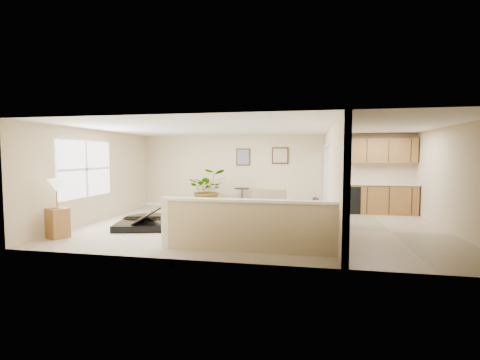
% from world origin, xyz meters
% --- Properties ---
extents(floor, '(9.00, 9.00, 0.00)m').
position_xyz_m(floor, '(0.00, 0.00, 0.00)').
color(floor, tan).
rests_on(floor, ground).
extents(back_wall, '(9.00, 0.04, 2.50)m').
position_xyz_m(back_wall, '(0.00, 3.00, 1.25)').
color(back_wall, beige).
rests_on(back_wall, floor).
extents(front_wall, '(9.00, 0.04, 2.50)m').
position_xyz_m(front_wall, '(0.00, -3.00, 1.25)').
color(front_wall, beige).
rests_on(front_wall, floor).
extents(left_wall, '(0.04, 6.00, 2.50)m').
position_xyz_m(left_wall, '(-4.50, 0.00, 1.25)').
color(left_wall, beige).
rests_on(left_wall, floor).
extents(right_wall, '(0.04, 6.00, 2.50)m').
position_xyz_m(right_wall, '(4.50, 0.00, 1.25)').
color(right_wall, beige).
rests_on(right_wall, floor).
extents(ceiling, '(9.00, 6.00, 0.04)m').
position_xyz_m(ceiling, '(0.00, 0.00, 2.50)').
color(ceiling, white).
rests_on(ceiling, back_wall).
extents(kitchen_vinyl, '(2.70, 6.00, 0.01)m').
position_xyz_m(kitchen_vinyl, '(3.15, 0.00, 0.00)').
color(kitchen_vinyl, tan).
rests_on(kitchen_vinyl, floor).
extents(interior_partition, '(0.18, 5.99, 2.50)m').
position_xyz_m(interior_partition, '(1.80, 0.25, 1.22)').
color(interior_partition, beige).
rests_on(interior_partition, floor).
extents(pony_half_wall, '(3.42, 0.22, 1.00)m').
position_xyz_m(pony_half_wall, '(0.08, -2.30, 0.52)').
color(pony_half_wall, beige).
rests_on(pony_half_wall, floor).
extents(left_window, '(0.05, 2.15, 1.45)m').
position_xyz_m(left_window, '(-4.49, -0.50, 1.45)').
color(left_window, white).
rests_on(left_window, left_wall).
extents(wall_art_left, '(0.48, 0.04, 0.58)m').
position_xyz_m(wall_art_left, '(-0.95, 2.97, 1.75)').
color(wall_art_left, '#362513').
rests_on(wall_art_left, back_wall).
extents(wall_mirror, '(0.55, 0.04, 0.55)m').
position_xyz_m(wall_mirror, '(0.30, 2.97, 1.80)').
color(wall_mirror, '#362513').
rests_on(wall_mirror, back_wall).
extents(kitchen_cabinets, '(2.36, 0.65, 2.33)m').
position_xyz_m(kitchen_cabinets, '(3.19, 2.73, 0.87)').
color(kitchen_cabinets, brown).
rests_on(kitchen_cabinets, floor).
extents(piano, '(2.09, 2.11, 1.49)m').
position_xyz_m(piano, '(-2.70, -0.42, 0.62)').
color(piano, black).
rests_on(piano, floor).
extents(piano_bench, '(0.53, 0.73, 0.44)m').
position_xyz_m(piano_bench, '(-1.38, -0.39, 0.22)').
color(piano_bench, black).
rests_on(piano_bench, floor).
extents(loveseat, '(1.78, 1.31, 0.87)m').
position_xyz_m(loveseat, '(0.20, 2.70, 0.33)').
color(loveseat, '#9C8863').
rests_on(loveseat, floor).
extents(accent_table, '(0.50, 0.50, 0.73)m').
position_xyz_m(accent_table, '(-0.93, 2.65, 0.47)').
color(accent_table, black).
rests_on(accent_table, floor).
extents(palm_plant, '(1.53, 1.44, 1.38)m').
position_xyz_m(palm_plant, '(-2.01, 2.35, 0.68)').
color(palm_plant, black).
rests_on(palm_plant, floor).
extents(small_plant, '(0.35, 0.35, 0.49)m').
position_xyz_m(small_plant, '(1.45, 2.53, 0.21)').
color(small_plant, black).
rests_on(small_plant, floor).
extents(lamp_stand, '(0.50, 0.50, 1.29)m').
position_xyz_m(lamp_stand, '(-4.15, -1.99, 0.55)').
color(lamp_stand, brown).
rests_on(lamp_stand, floor).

